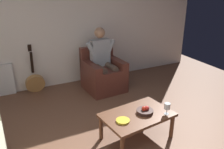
% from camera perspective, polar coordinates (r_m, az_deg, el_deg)
% --- Properties ---
extents(wall_back, '(5.92, 0.06, 2.74)m').
position_cam_1_polar(wall_back, '(5.21, -7.99, 12.81)').
color(wall_back, silver).
rests_on(wall_back, ground).
extents(armchair, '(0.80, 0.82, 0.89)m').
position_cam_1_polar(armchair, '(4.94, -2.18, -0.06)').
color(armchair, '#562920').
rests_on(armchair, ground).
extents(person_seated, '(0.66, 0.61, 1.31)m').
position_cam_1_polar(person_seated, '(4.82, -2.29, 4.14)').
color(person_seated, '#959BA2').
rests_on(person_seated, ground).
extents(coffee_table, '(1.06, 0.75, 0.41)m').
position_cam_1_polar(coffee_table, '(3.42, 6.12, -10.31)').
color(coffee_table, brown).
rests_on(coffee_table, ground).
extents(guitar, '(0.39, 0.30, 0.99)m').
position_cam_1_polar(guitar, '(5.10, -18.24, -1.72)').
color(guitar, '#B48147').
rests_on(guitar, ground).
extents(wine_glass_near, '(0.09, 0.09, 0.17)m').
position_cam_1_polar(wine_glass_near, '(3.40, 13.29, -7.66)').
color(wine_glass_near, silver).
rests_on(wine_glass_near, coffee_table).
extents(fruit_bowl, '(0.24, 0.24, 0.11)m').
position_cam_1_polar(fruit_bowl, '(3.41, 8.04, -8.76)').
color(fruit_bowl, '#37231E').
rests_on(fruit_bowl, coffee_table).
extents(decorative_dish, '(0.19, 0.19, 0.02)m').
position_cam_1_polar(decorative_dish, '(3.21, 2.67, -11.16)').
color(decorative_dish, gold).
rests_on(decorative_dish, coffee_table).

